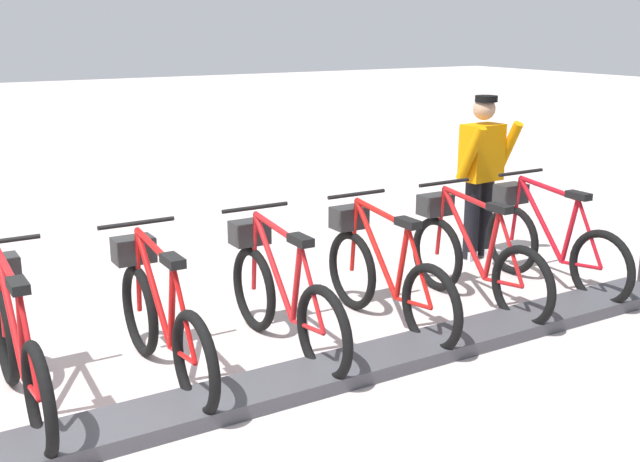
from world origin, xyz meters
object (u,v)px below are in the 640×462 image
(bike_docked_3, at_px, (281,294))
(bike_docked_4, at_px, (160,318))
(worker_near_rack, at_px, (481,172))
(bike_docked_5, at_px, (17,346))
(bike_docked_1, at_px, (471,257))
(bike_docked_2, at_px, (383,274))
(bike_docked_0, at_px, (548,241))

(bike_docked_3, distance_m, bike_docked_4, 0.92)
(worker_near_rack, bearing_deg, bike_docked_5, 101.95)
(bike_docked_1, height_order, bike_docked_5, same)
(worker_near_rack, bearing_deg, bike_docked_2, 117.44)
(bike_docked_0, relative_size, bike_docked_2, 1.00)
(bike_docked_2, height_order, bike_docked_3, same)
(bike_docked_4, xyz_separation_m, worker_near_rack, (0.98, -3.72, 0.48))
(worker_near_rack, bearing_deg, bike_docked_3, 109.28)
(bike_docked_3, xyz_separation_m, worker_near_rack, (0.98, -2.81, 0.48))
(bike_docked_1, relative_size, worker_near_rack, 1.04)
(bike_docked_0, distance_m, bike_docked_1, 0.92)
(bike_docked_3, bearing_deg, bike_docked_4, 90.00)
(bike_docked_0, xyz_separation_m, bike_docked_2, (0.00, 1.83, 0.00))
(bike_docked_2, xyz_separation_m, bike_docked_5, (0.00, 2.75, 0.00))
(bike_docked_1, distance_m, worker_near_rack, 1.46)
(bike_docked_1, height_order, bike_docked_2, same)
(bike_docked_3, height_order, bike_docked_5, same)
(bike_docked_5, xyz_separation_m, worker_near_rack, (0.98, -4.64, 0.48))
(bike_docked_5, bearing_deg, bike_docked_0, -90.00)
(bike_docked_2, xyz_separation_m, bike_docked_4, (0.00, 1.83, 0.00))
(bike_docked_1, xyz_separation_m, bike_docked_4, (0.00, 2.75, 0.00))
(bike_docked_2, distance_m, bike_docked_3, 0.92)
(bike_docked_0, bearing_deg, bike_docked_3, 90.00)
(bike_docked_4, bearing_deg, bike_docked_3, -90.00)
(bike_docked_2, xyz_separation_m, worker_near_rack, (0.98, -1.89, 0.48))
(bike_docked_1, xyz_separation_m, bike_docked_3, (0.00, 1.83, 0.00))
(bike_docked_0, bearing_deg, worker_near_rack, -3.45)
(bike_docked_2, height_order, bike_docked_5, same)
(worker_near_rack, bearing_deg, bike_docked_0, 176.55)
(bike_docked_4, height_order, worker_near_rack, worker_near_rack)
(bike_docked_5, bearing_deg, bike_docked_4, -90.00)
(bike_docked_5, bearing_deg, worker_near_rack, -78.05)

